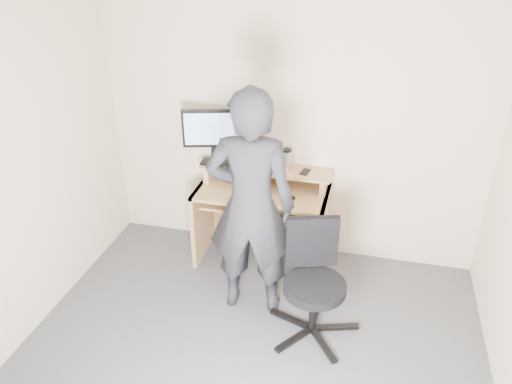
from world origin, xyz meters
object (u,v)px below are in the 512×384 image
at_px(monitor, 213,132).
at_px(person, 251,206).
at_px(office_chair, 313,276).
at_px(desk, 264,206).

relative_size(monitor, person, 0.28).
bearing_deg(office_chair, person, 146.20).
height_order(desk, monitor, monitor).
height_order(desk, person, person).
height_order(monitor, office_chair, monitor).
relative_size(desk, person, 0.63).
xyz_separation_m(monitor, office_chair, (1.09, -0.93, -0.72)).
height_order(monitor, person, person).
bearing_deg(person, monitor, -59.10).
bearing_deg(office_chair, monitor, 122.09).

